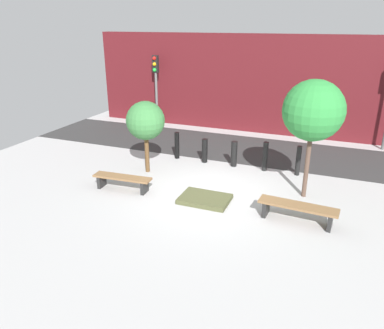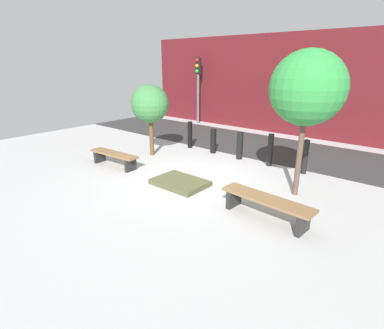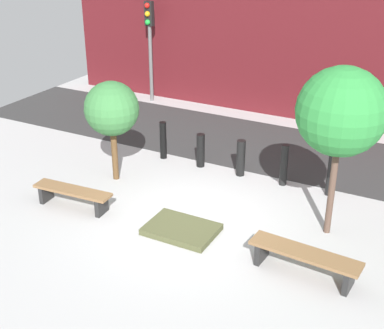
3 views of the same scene
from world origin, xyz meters
name	(u,v)px [view 3 (image 3 of 3)]	position (x,y,z in m)	size (l,w,h in m)	color
ground_plane	(192,222)	(0.00, 0.00, 0.00)	(18.00, 18.00, 0.00)	#A8A8A8
road_strip	(268,147)	(0.00, 4.48, 0.01)	(18.00, 3.41, 0.01)	#303030
building_facade	(305,49)	(0.00, 7.23, 2.14)	(16.20, 0.50, 4.27)	#511419
bench_left	(73,194)	(-2.56, -0.63, 0.32)	(1.82, 0.52, 0.44)	black
bench_right	(304,258)	(2.56, -0.63, 0.34)	(1.99, 0.59, 0.47)	black
planter_bed	(181,229)	(0.00, -0.43, 0.06)	(1.39, 0.98, 0.13)	#494B2D
tree_behind_left_bench	(112,109)	(-2.56, 0.94, 1.75)	(1.26, 1.26, 2.40)	#533920
tree_behind_right_bench	(341,112)	(2.56, 0.94, 2.52)	(1.66, 1.66, 3.37)	brown
bollard_far_left	(163,140)	(-2.17, 2.52, 0.49)	(0.17, 0.17, 0.99)	black
bollard_left	(201,150)	(-1.09, 2.52, 0.43)	(0.21, 0.21, 0.86)	black
bollard_center	(241,158)	(0.00, 2.52, 0.45)	(0.21, 0.21, 0.90)	black
bollard_right	(284,165)	(1.09, 2.52, 0.50)	(0.18, 0.18, 1.01)	black
bollard_far_right	(331,175)	(2.17, 2.52, 0.50)	(0.16, 0.16, 1.00)	black
traffic_light_west	(150,33)	(-4.99, 6.47, 2.29)	(0.28, 0.27, 3.30)	#5C5C5C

